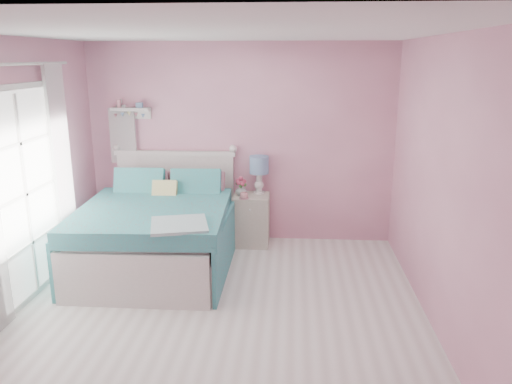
# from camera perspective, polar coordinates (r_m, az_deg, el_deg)

# --- Properties ---
(floor) EXTENTS (4.50, 4.50, 0.00)m
(floor) POSITION_cam_1_polar(r_m,az_deg,el_deg) (4.89, -4.48, -14.31)
(floor) COLOR silver
(floor) RESTS_ON ground
(room_shell) EXTENTS (4.50, 4.50, 4.50)m
(room_shell) POSITION_cam_1_polar(r_m,az_deg,el_deg) (4.34, -4.91, 4.22)
(room_shell) COLOR #C37B94
(room_shell) RESTS_ON floor
(bed) EXTENTS (1.71, 2.11, 1.20)m
(bed) POSITION_cam_1_polar(r_m,az_deg,el_deg) (5.97, -11.12, -4.65)
(bed) COLOR silver
(bed) RESTS_ON floor
(nightstand) EXTENTS (0.46, 0.46, 0.67)m
(nightstand) POSITION_cam_1_polar(r_m,az_deg,el_deg) (6.56, -0.53, -3.18)
(nightstand) COLOR beige
(nightstand) RESTS_ON floor
(table_lamp) EXTENTS (0.25, 0.25, 0.50)m
(table_lamp) POSITION_cam_1_polar(r_m,az_deg,el_deg) (6.48, 0.35, 2.80)
(table_lamp) COLOR white
(table_lamp) RESTS_ON nightstand
(vase) EXTENTS (0.15, 0.15, 0.14)m
(vase) POSITION_cam_1_polar(r_m,az_deg,el_deg) (6.45, -1.73, 0.24)
(vase) COLOR #B7C3C1
(vase) RESTS_ON nightstand
(teacup) EXTENTS (0.10, 0.10, 0.08)m
(teacup) POSITION_cam_1_polar(r_m,az_deg,el_deg) (6.31, -1.40, -0.41)
(teacup) COLOR pink
(teacup) RESTS_ON nightstand
(roses) EXTENTS (0.14, 0.11, 0.12)m
(roses) POSITION_cam_1_polar(r_m,az_deg,el_deg) (6.42, -1.75, 1.21)
(roses) COLOR #C64367
(roses) RESTS_ON vase
(wall_shelf) EXTENTS (0.50, 0.15, 0.25)m
(wall_shelf) POSITION_cam_1_polar(r_m,az_deg,el_deg) (6.77, -14.10, 9.05)
(wall_shelf) COLOR silver
(wall_shelf) RESTS_ON room_shell
(hanging_dress) EXTENTS (0.34, 0.03, 0.72)m
(hanging_dress) POSITION_cam_1_polar(r_m,az_deg,el_deg) (6.84, -14.98, 6.22)
(hanging_dress) COLOR white
(hanging_dress) RESTS_ON room_shell
(french_door) EXTENTS (0.04, 1.32, 2.16)m
(french_door) POSITION_cam_1_polar(r_m,az_deg,el_deg) (5.48, -24.89, -0.31)
(french_door) COLOR silver
(french_door) RESTS_ON floor
(curtain_far) EXTENTS (0.04, 0.40, 2.32)m
(curtain_far) POSITION_cam_1_polar(r_m,az_deg,el_deg) (6.07, -21.28, 2.50)
(curtain_far) COLOR white
(curtain_far) RESTS_ON floor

